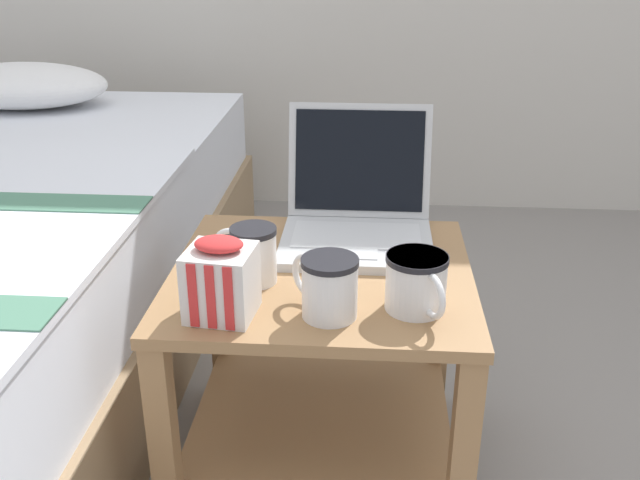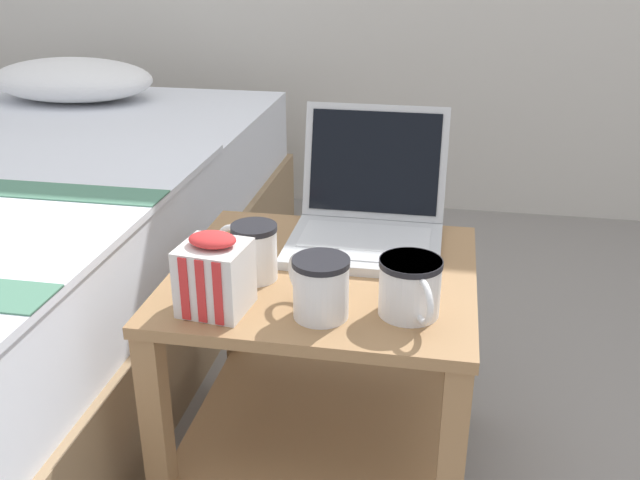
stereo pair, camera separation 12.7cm
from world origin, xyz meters
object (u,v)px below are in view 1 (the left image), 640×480
at_px(cell_phone, 227,249).
at_px(mug_front_right, 417,280).
at_px(snack_bag, 221,280).
at_px(mug_front_left, 328,284).
at_px(mug_mid_center, 252,252).
at_px(laptop, 357,215).

bearing_deg(cell_phone, mug_front_right, -29.81).
relative_size(snack_bag, cell_phone, 0.93).
xyz_separation_m(mug_front_left, mug_front_right, (0.15, 0.03, -0.00)).
height_order(mug_front_right, cell_phone, mug_front_right).
bearing_deg(cell_phone, mug_front_left, -47.69).
xyz_separation_m(mug_front_left, snack_bag, (-0.18, -0.01, 0.01)).
distance_m(mug_mid_center, snack_bag, 0.13).
distance_m(mug_front_left, snack_bag, 0.18).
bearing_deg(snack_bag, mug_front_right, 7.34).
distance_m(mug_mid_center, cell_phone, 0.15).
bearing_deg(mug_mid_center, snack_bag, -103.67).
height_order(mug_front_right, snack_bag, snack_bag).
relative_size(mug_front_right, snack_bag, 1.02).
bearing_deg(mug_front_left, mug_mid_center, 141.44).
bearing_deg(mug_front_right, mug_mid_center, 163.72).
bearing_deg(laptop, mug_front_right, -70.25).
bearing_deg(mug_front_right, snack_bag, -172.66).
relative_size(mug_mid_center, cell_phone, 0.85).
bearing_deg(laptop, mug_mid_center, -130.97).
bearing_deg(mug_mid_center, mug_front_right, -16.28).
xyz_separation_m(mug_mid_center, cell_phone, (-0.07, 0.12, -0.05)).
relative_size(mug_mid_center, snack_bag, 0.91).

